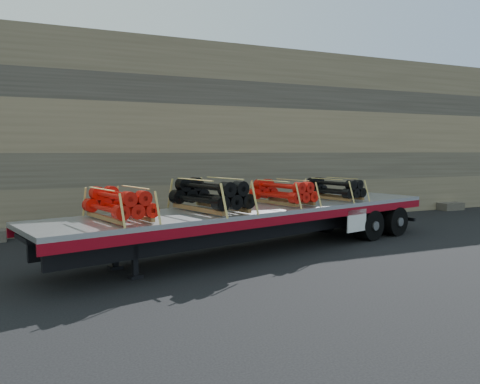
# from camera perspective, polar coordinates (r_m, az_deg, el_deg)

# --- Properties ---
(ground) EXTENTS (120.00, 120.00, 0.00)m
(ground) POSITION_cam_1_polar(r_m,az_deg,el_deg) (13.85, 4.94, -6.93)
(ground) COLOR black
(ground) RESTS_ON ground
(rock_wall) EXTENTS (44.00, 3.00, 7.00)m
(rock_wall) POSITION_cam_1_polar(r_m,az_deg,el_deg) (19.51, -4.27, 6.87)
(rock_wall) COLOR #7A6B54
(rock_wall) RESTS_ON ground
(trailer) EXTENTS (12.95, 5.54, 1.27)m
(trailer) POSITION_cam_1_polar(r_m,az_deg,el_deg) (13.52, 2.25, -4.46)
(trailer) COLOR #B4B7BC
(trailer) RESTS_ON ground
(bundle_front) EXTENTS (1.47, 2.19, 0.71)m
(bundle_front) POSITION_cam_1_polar(r_m,az_deg,el_deg) (11.13, -14.53, -1.50)
(bundle_front) COLOR red
(bundle_front) RESTS_ON trailer
(bundle_midfront) EXTENTS (1.71, 2.54, 0.83)m
(bundle_midfront) POSITION_cam_1_polar(r_m,az_deg,el_deg) (12.37, -3.66, -0.45)
(bundle_midfront) COLOR black
(bundle_midfront) RESTS_ON trailer
(bundle_midrear) EXTENTS (1.43, 2.14, 0.69)m
(bundle_midrear) POSITION_cam_1_polar(r_m,az_deg,el_deg) (14.02, 5.22, -0.09)
(bundle_midrear) COLOR red
(bundle_midrear) RESTS_ON trailer
(bundle_rear) EXTENTS (1.37, 2.05, 0.66)m
(bundle_rear) POSITION_cam_1_polar(r_m,az_deg,el_deg) (15.71, 11.40, 0.33)
(bundle_rear) COLOR black
(bundle_rear) RESTS_ON trailer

